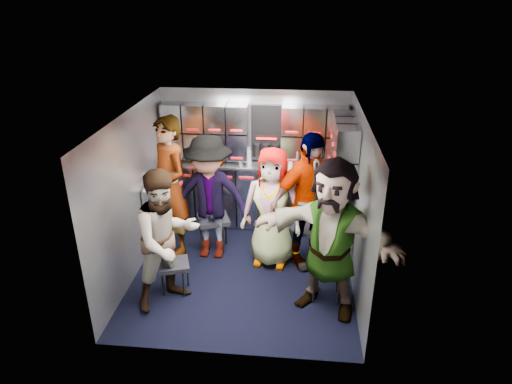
# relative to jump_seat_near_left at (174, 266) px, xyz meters

# --- Properties ---
(floor) EXTENTS (3.00, 3.00, 0.00)m
(floor) POSITION_rel_jump_seat_near_left_xyz_m (0.79, 0.51, -0.36)
(floor) COLOR black
(floor) RESTS_ON ground
(wall_back) EXTENTS (2.80, 0.04, 2.10)m
(wall_back) POSITION_rel_jump_seat_near_left_xyz_m (0.79, 2.01, 0.69)
(wall_back) COLOR gray
(wall_back) RESTS_ON ground
(wall_left) EXTENTS (0.04, 3.00, 2.10)m
(wall_left) POSITION_rel_jump_seat_near_left_xyz_m (-0.61, 0.51, 0.69)
(wall_left) COLOR gray
(wall_left) RESTS_ON ground
(wall_right) EXTENTS (0.04, 3.00, 2.10)m
(wall_right) POSITION_rel_jump_seat_near_left_xyz_m (2.19, 0.51, 0.69)
(wall_right) COLOR gray
(wall_right) RESTS_ON ground
(ceiling) EXTENTS (2.80, 3.00, 0.02)m
(ceiling) POSITION_rel_jump_seat_near_left_xyz_m (0.79, 0.51, 1.74)
(ceiling) COLOR silver
(ceiling) RESTS_ON wall_back
(cart_bank_back) EXTENTS (2.68, 0.38, 0.99)m
(cart_bank_back) POSITION_rel_jump_seat_near_left_xyz_m (0.79, 1.80, 0.13)
(cart_bank_back) COLOR #9BA0AB
(cart_bank_back) RESTS_ON ground
(cart_bank_left) EXTENTS (0.38, 0.76, 0.99)m
(cart_bank_left) POSITION_rel_jump_seat_near_left_xyz_m (-0.40, 1.07, 0.13)
(cart_bank_left) COLOR #9BA0AB
(cart_bank_left) RESTS_ON ground
(counter) EXTENTS (2.68, 0.42, 0.03)m
(counter) POSITION_rel_jump_seat_near_left_xyz_m (0.79, 1.80, 0.65)
(counter) COLOR #B8BBC0
(counter) RESTS_ON cart_bank_back
(locker_bank_back) EXTENTS (2.68, 0.28, 0.82)m
(locker_bank_back) POSITION_rel_jump_seat_near_left_xyz_m (0.79, 1.86, 1.13)
(locker_bank_back) COLOR #9BA0AB
(locker_bank_back) RESTS_ON wall_back
(locker_bank_right) EXTENTS (0.28, 1.00, 0.82)m
(locker_bank_right) POSITION_rel_jump_seat_near_left_xyz_m (2.04, 1.21, 1.13)
(locker_bank_right) COLOR #9BA0AB
(locker_bank_right) RESTS_ON wall_right
(right_cabinet) EXTENTS (0.28, 1.20, 1.00)m
(right_cabinet) POSITION_rel_jump_seat_near_left_xyz_m (2.04, 1.11, 0.14)
(right_cabinet) COLOR #9BA0AB
(right_cabinet) RESTS_ON ground
(coffee_niche) EXTENTS (0.46, 0.16, 0.84)m
(coffee_niche) POSITION_rel_jump_seat_near_left_xyz_m (0.97, 1.92, 1.11)
(coffee_niche) COLOR black
(coffee_niche) RESTS_ON wall_back
(red_latch_strip) EXTENTS (2.60, 0.02, 0.03)m
(red_latch_strip) POSITION_rel_jump_seat_near_left_xyz_m (0.79, 1.60, 0.52)
(red_latch_strip) COLOR #AF1015
(red_latch_strip) RESTS_ON cart_bank_back
(jump_seat_near_left) EXTENTS (0.43, 0.42, 0.41)m
(jump_seat_near_left) POSITION_rel_jump_seat_near_left_xyz_m (0.00, 0.00, 0.00)
(jump_seat_near_left) COLOR black
(jump_seat_near_left) RESTS_ON ground
(jump_seat_mid_left) EXTENTS (0.52, 0.51, 0.49)m
(jump_seat_mid_left) POSITION_rel_jump_seat_near_left_xyz_m (0.29, 1.05, 0.07)
(jump_seat_mid_left) COLOR black
(jump_seat_mid_left) RESTS_ON ground
(jump_seat_center) EXTENTS (0.52, 0.51, 0.47)m
(jump_seat_center) POSITION_rel_jump_seat_near_left_xyz_m (1.13, 0.97, 0.06)
(jump_seat_center) COLOR black
(jump_seat_center) RESTS_ON ground
(jump_seat_mid_right) EXTENTS (0.49, 0.48, 0.46)m
(jump_seat_mid_right) POSITION_rel_jump_seat_near_left_xyz_m (1.59, 0.97, 0.04)
(jump_seat_mid_right) COLOR black
(jump_seat_mid_right) RESTS_ON ground
(jump_seat_near_right) EXTENTS (0.41, 0.39, 0.47)m
(jump_seat_near_right) POSITION_rel_jump_seat_near_left_xyz_m (1.84, 0.05, 0.05)
(jump_seat_near_right) COLOR black
(jump_seat_near_right) RESTS_ON ground
(attendant_standing) EXTENTS (0.83, 0.84, 1.96)m
(attendant_standing) POSITION_rel_jump_seat_near_left_xyz_m (-0.26, 0.95, 0.62)
(attendant_standing) COLOR black
(attendant_standing) RESTS_ON ground
(attendant_arc_a) EXTENTS (1.03, 1.03, 1.68)m
(attendant_arc_a) POSITION_rel_jump_seat_near_left_xyz_m (0.00, -0.18, 0.48)
(attendant_arc_a) COLOR black
(attendant_arc_a) RESTS_ON ground
(attendant_arc_b) EXTENTS (1.16, 0.70, 1.75)m
(attendant_arc_b) POSITION_rel_jump_seat_near_left_xyz_m (0.29, 0.87, 0.51)
(attendant_arc_b) COLOR black
(attendant_arc_b) RESTS_ON ground
(attendant_arc_c) EXTENTS (0.87, 0.64, 1.64)m
(attendant_arc_c) POSITION_rel_jump_seat_near_left_xyz_m (1.13, 0.79, 0.46)
(attendant_arc_c) COLOR black
(attendant_arc_c) RESTS_ON ground
(attendant_arc_d) EXTENTS (1.16, 0.95, 1.85)m
(attendant_arc_d) POSITION_rel_jump_seat_near_left_xyz_m (1.59, 0.79, 0.56)
(attendant_arc_d) COLOR black
(attendant_arc_d) RESTS_ON ground
(attendant_arc_e) EXTENTS (1.81, 1.20, 1.86)m
(attendant_arc_e) POSITION_rel_jump_seat_near_left_xyz_m (1.84, -0.13, 0.57)
(attendant_arc_e) COLOR black
(attendant_arc_e) RESTS_ON ground
(bottle_left) EXTENTS (0.06, 0.06, 0.22)m
(bottle_left) POSITION_rel_jump_seat_near_left_xyz_m (0.60, 1.75, 0.78)
(bottle_left) COLOR white
(bottle_left) RESTS_ON counter
(bottle_mid) EXTENTS (0.06, 0.06, 0.25)m
(bottle_mid) POSITION_rel_jump_seat_near_left_xyz_m (0.72, 1.75, 0.79)
(bottle_mid) COLOR white
(bottle_mid) RESTS_ON counter
(bottle_right) EXTENTS (0.07, 0.07, 0.24)m
(bottle_right) POSITION_rel_jump_seat_near_left_xyz_m (1.43, 1.75, 0.79)
(bottle_right) COLOR white
(bottle_right) RESTS_ON counter
(cup_left) EXTENTS (0.07, 0.07, 0.09)m
(cup_left) POSITION_rel_jump_seat_near_left_xyz_m (0.18, 1.74, 0.71)
(cup_left) COLOR #C8B38D
(cup_left) RESTS_ON counter
(cup_right) EXTENTS (0.07, 0.07, 0.10)m
(cup_right) POSITION_rel_jump_seat_near_left_xyz_m (1.34, 1.74, 0.72)
(cup_right) COLOR #C8B38D
(cup_right) RESTS_ON counter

